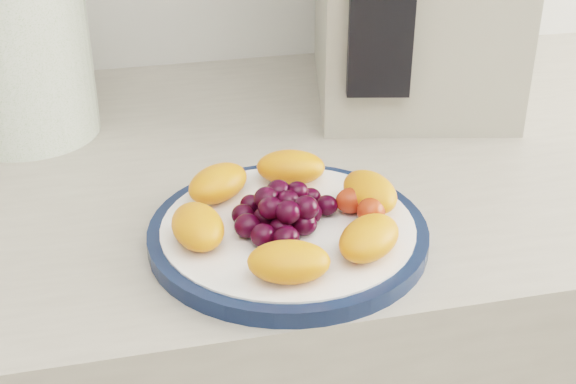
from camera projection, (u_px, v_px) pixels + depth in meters
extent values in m
cylinder|color=#111F3C|center=(288.00, 234.00, 0.70)|extent=(0.25, 0.25, 0.01)
cylinder|color=white|center=(288.00, 233.00, 0.70)|extent=(0.22, 0.22, 0.02)
cylinder|color=#3B6C18|center=(18.00, 53.00, 0.86)|extent=(0.17, 0.17, 0.19)
ellipsoid|color=orange|center=(370.00, 192.00, 0.72)|extent=(0.05, 0.07, 0.03)
ellipsoid|color=orange|center=(291.00, 167.00, 0.76)|extent=(0.07, 0.06, 0.03)
ellipsoid|color=orange|center=(218.00, 183.00, 0.73)|extent=(0.08, 0.07, 0.03)
ellipsoid|color=orange|center=(198.00, 226.00, 0.67)|extent=(0.05, 0.07, 0.03)
ellipsoid|color=orange|center=(289.00, 262.00, 0.62)|extent=(0.07, 0.06, 0.03)
ellipsoid|color=orange|center=(369.00, 238.00, 0.65)|extent=(0.08, 0.08, 0.03)
ellipsoid|color=black|center=(288.00, 215.00, 0.69)|extent=(0.02, 0.02, 0.02)
ellipsoid|color=black|center=(310.00, 213.00, 0.70)|extent=(0.02, 0.02, 0.02)
ellipsoid|color=black|center=(295.00, 205.00, 0.71)|extent=(0.02, 0.02, 0.02)
ellipsoid|color=black|center=(272.00, 207.00, 0.71)|extent=(0.02, 0.02, 0.02)
ellipsoid|color=black|center=(265.00, 218.00, 0.69)|extent=(0.02, 0.02, 0.02)
ellipsoid|color=black|center=(281.00, 227.00, 0.68)|extent=(0.02, 0.02, 0.02)
ellipsoid|color=black|center=(304.00, 224.00, 0.68)|extent=(0.02, 0.02, 0.02)
ellipsoid|color=black|center=(327.00, 205.00, 0.71)|extent=(0.02, 0.02, 0.02)
ellipsoid|color=black|center=(311.00, 198.00, 0.72)|extent=(0.02, 0.02, 0.02)
ellipsoid|color=black|center=(289.00, 194.00, 0.73)|extent=(0.02, 0.02, 0.02)
ellipsoid|color=black|center=(268.00, 197.00, 0.72)|extent=(0.02, 0.02, 0.02)
ellipsoid|color=black|center=(251.00, 204.00, 0.71)|extent=(0.02, 0.02, 0.02)
ellipsoid|color=black|center=(243.00, 215.00, 0.69)|extent=(0.02, 0.02, 0.02)
ellipsoid|color=black|center=(247.00, 226.00, 0.68)|extent=(0.02, 0.02, 0.02)
ellipsoid|color=black|center=(263.00, 235.00, 0.66)|extent=(0.02, 0.02, 0.02)
ellipsoid|color=black|center=(286.00, 239.00, 0.66)|extent=(0.02, 0.02, 0.02)
ellipsoid|color=black|center=(288.00, 201.00, 0.69)|extent=(0.02, 0.02, 0.02)
ellipsoid|color=black|center=(297.00, 192.00, 0.70)|extent=(0.02, 0.02, 0.02)
ellipsoid|color=black|center=(279.00, 191.00, 0.70)|extent=(0.02, 0.02, 0.02)
ellipsoid|color=black|center=(267.00, 198.00, 0.69)|extent=(0.02, 0.02, 0.02)
ellipsoid|color=black|center=(271.00, 208.00, 0.68)|extent=(0.02, 0.02, 0.02)
ellipsoid|color=black|center=(288.00, 212.00, 0.67)|extent=(0.02, 0.02, 0.02)
ellipsoid|color=black|center=(306.00, 208.00, 0.68)|extent=(0.02, 0.02, 0.02)
ellipsoid|color=red|center=(352.00, 200.00, 0.71)|extent=(0.03, 0.03, 0.02)
ellipsoid|color=red|center=(376.00, 194.00, 0.72)|extent=(0.04, 0.03, 0.02)
ellipsoid|color=red|center=(371.00, 210.00, 0.70)|extent=(0.04, 0.04, 0.02)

